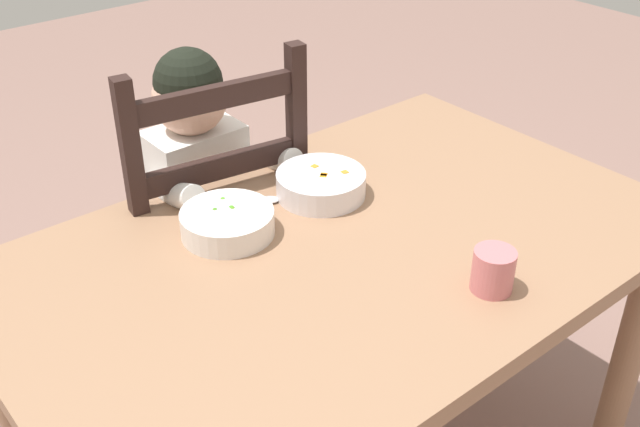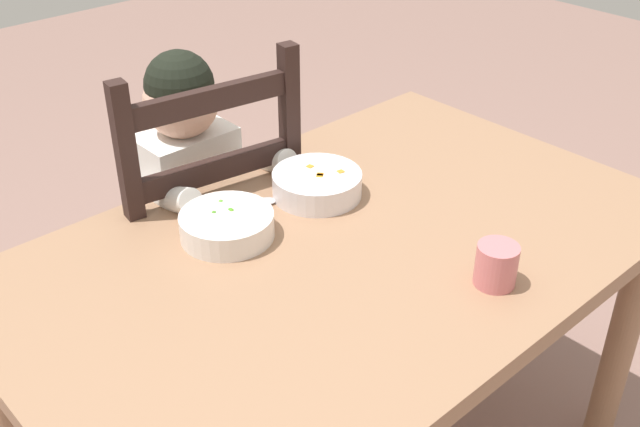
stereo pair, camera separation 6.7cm
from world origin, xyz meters
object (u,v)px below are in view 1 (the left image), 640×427
Objects in this scene: bowl_of_peas at (227,222)px; bowl_of_carrots at (321,183)px; dining_chair at (205,245)px; spoon at (279,199)px; child_figure at (204,186)px; dining_table at (343,284)px; drinking_cup at (493,270)px.

bowl_of_carrots is (0.24, -0.00, 0.00)m from bowl_of_peas.
spoon is at bearing -80.94° from dining_chair.
child_figure reaches higher than bowl_of_carrots.
spoon is at bearing 156.91° from bowl_of_carrots.
dining_table is 0.47m from child_figure.
bowl_of_carrots is (0.12, -0.29, 0.09)m from child_figure.
dining_chair reaches higher than dining_table.
dining_chair is 5.38× the size of bowl_of_peas.
drinking_cup is (0.14, -0.74, 0.10)m from child_figure.
dining_table is 7.17× the size of bowl_of_peas.
child_figure is (-0.04, 0.46, 0.04)m from dining_table.
drinking_cup is (0.15, -0.75, 0.27)m from dining_chair.
dining_table is at bearing -84.65° from dining_chair.
drinking_cup reaches higher than dining_table.
bowl_of_carrots is (0.08, 0.17, 0.13)m from dining_table.
dining_chair is at bearing 113.26° from bowl_of_carrots.
dining_chair reaches higher than bowl_of_peas.
dining_table is 10.49× the size of spoon.
bowl_of_carrots is at bearing -0.02° from bowl_of_peas.
bowl_of_carrots reaches higher than dining_table.
drinking_cup is (0.11, -0.49, 0.04)m from spoon.
bowl_of_carrots is at bearing 92.86° from drinking_cup.
child_figure is (0.01, -0.01, 0.17)m from dining_chair.
dining_table is 0.23m from bowl_of_carrots.
dining_chair reaches higher than drinking_cup.
dining_table is 1.33× the size of dining_chair.
dining_chair is at bearing 142.44° from child_figure.
bowl_of_peas is (-0.11, -0.30, 0.26)m from dining_chair.
drinking_cup is (0.26, -0.45, 0.01)m from bowl_of_peas.
bowl_of_peas is at bearing -166.56° from spoon.
spoon is (0.15, 0.04, -0.02)m from bowl_of_peas.
drinking_cup reaches higher than bowl_of_peas.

